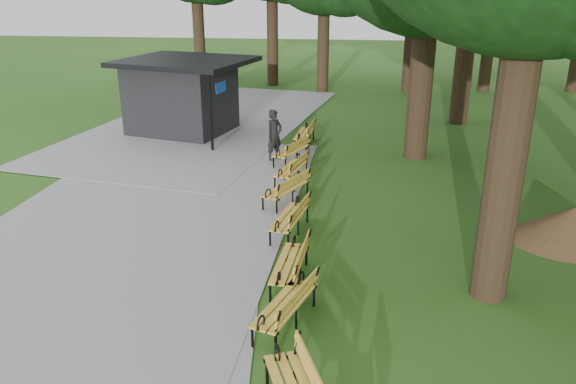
# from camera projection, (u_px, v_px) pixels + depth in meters

# --- Properties ---
(ground) EXTENTS (100.00, 100.00, 0.00)m
(ground) POSITION_uv_depth(u_px,v_px,m) (267.00, 303.00, 10.91)
(ground) COLOR #275518
(ground) RESTS_ON ground
(path) EXTENTS (12.00, 38.00, 0.06)m
(path) POSITION_uv_depth(u_px,v_px,m) (127.00, 228.00, 14.12)
(path) COLOR #969699
(path) RESTS_ON ground
(person) EXTENTS (0.73, 0.77, 1.77)m
(person) POSITION_uv_depth(u_px,v_px,m) (274.00, 135.00, 19.09)
(person) COLOR black
(person) RESTS_ON ground
(kiosk) EXTENTS (5.60, 5.16, 2.95)m
(kiosk) POSITION_uv_depth(u_px,v_px,m) (181.00, 96.00, 22.50)
(kiosk) COLOR black
(kiosk) RESTS_ON ground
(lamp_post) EXTENTS (0.32, 0.32, 2.78)m
(lamp_post) POSITION_uv_depth(u_px,v_px,m) (183.00, 82.00, 22.33)
(lamp_post) COLOR black
(lamp_post) RESTS_ON ground
(dirt_mound) EXTENTS (2.41, 2.41, 0.88)m
(dirt_mound) POSITION_uv_depth(u_px,v_px,m) (573.00, 224.00, 13.30)
(dirt_mound) COLOR #47301C
(dirt_mound) RESTS_ON ground
(bench_2) EXTENTS (1.21, 2.00, 0.88)m
(bench_2) POSITION_uv_depth(u_px,v_px,m) (285.00, 305.00, 10.02)
(bench_2) COLOR gold
(bench_2) RESTS_ON ground
(bench_3) EXTENTS (0.78, 1.94, 0.88)m
(bench_3) POSITION_uv_depth(u_px,v_px,m) (289.00, 264.00, 11.47)
(bench_3) COLOR gold
(bench_3) RESTS_ON ground
(bench_4) EXTENTS (0.98, 1.99, 0.88)m
(bench_4) POSITION_uv_depth(u_px,v_px,m) (290.00, 217.00, 13.68)
(bench_4) COLOR gold
(bench_4) RESTS_ON ground
(bench_5) EXTENTS (1.38, 1.99, 0.88)m
(bench_5) POSITION_uv_depth(u_px,v_px,m) (286.00, 188.00, 15.56)
(bench_5) COLOR gold
(bench_5) RESTS_ON ground
(bench_6) EXTENTS (1.06, 2.00, 0.88)m
(bench_6) POSITION_uv_depth(u_px,v_px,m) (291.00, 169.00, 17.18)
(bench_6) COLOR gold
(bench_6) RESTS_ON ground
(bench_7) EXTENTS (1.29, 2.00, 0.88)m
(bench_7) POSITION_uv_depth(u_px,v_px,m) (291.00, 151.00, 18.96)
(bench_7) COLOR gold
(bench_7) RESTS_ON ground
(bench_8) EXTENTS (0.80, 1.95, 0.88)m
(bench_8) POSITION_uv_depth(u_px,v_px,m) (304.00, 134.00, 21.02)
(bench_8) COLOR gold
(bench_8) RESTS_ON ground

